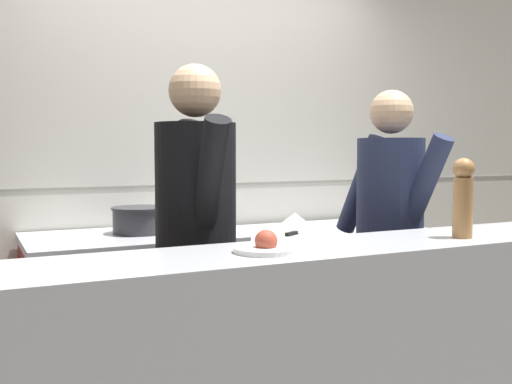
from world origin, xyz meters
TOP-DOWN VIEW (x-y plane):
  - wall_back_tiled at (0.00, 1.40)m, footprint 8.00×0.06m
  - oven_range at (-0.56, 1.00)m, footprint 1.10×0.71m
  - prep_counter at (0.62, 1.00)m, footprint 1.22×0.65m
  - pass_counter at (0.07, -0.31)m, footprint 3.18×0.45m
  - stock_pot at (-0.49, 1.04)m, footprint 0.30×0.30m
  - mixing_bowl_steel at (0.47, 1.03)m, footprint 0.26×0.26m
  - chefs_knife at (0.38, 0.83)m, footprint 0.30×0.20m
  - plated_dish_main at (-0.41, -0.33)m, footprint 0.23×0.23m
  - pepper_mill at (0.44, -0.38)m, footprint 0.09×0.09m
  - chef_head_cook at (-0.43, 0.32)m, footprint 0.38×0.76m
  - chef_sous at (0.61, 0.29)m, footprint 0.40×0.73m

SIDE VIEW (x-z plane):
  - prep_counter at x=0.62m, z-range 0.00..0.88m
  - oven_range at x=-0.56m, z-range 0.00..0.92m
  - pass_counter at x=0.07m, z-range 0.00..1.02m
  - chefs_knife at x=0.38m, z-range 0.88..0.90m
  - chef_sous at x=0.61m, z-range 0.09..1.77m
  - mixing_bowl_steel at x=0.47m, z-range 0.88..0.98m
  - chef_head_cook at x=-0.43m, z-range 0.10..1.84m
  - stock_pot at x=-0.49m, z-range 0.92..1.06m
  - plated_dish_main at x=-0.41m, z-range 1.00..1.08m
  - pepper_mill at x=0.44m, z-range 1.03..1.35m
  - wall_back_tiled at x=0.00m, z-range 0.00..2.60m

